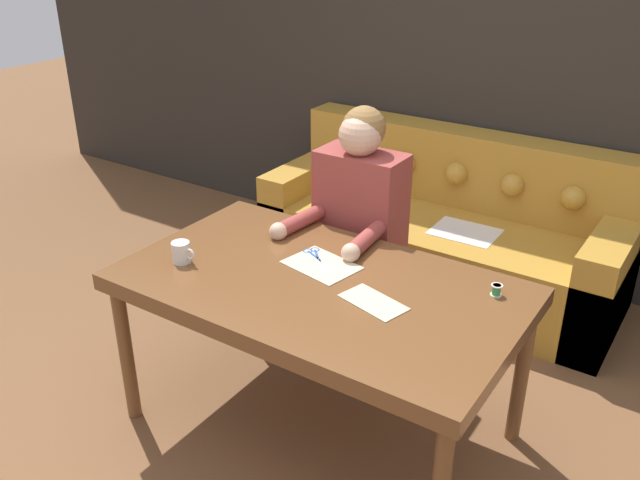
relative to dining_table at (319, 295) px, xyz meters
name	(u,v)px	position (x,y,z in m)	size (l,w,h in m)	color
ground_plane	(328,438)	(0.07, -0.05, -0.66)	(16.00, 16.00, 0.00)	brown
wall_back	(517,58)	(0.07, 1.89, 0.64)	(8.00, 0.06, 2.60)	#2D2823
dining_table	(319,295)	(0.00, 0.00, 0.00)	(1.58, 0.92, 0.73)	brown
couch	(443,234)	(-0.11, 1.49, -0.35)	(2.07, 0.81, 0.89)	#B7842D
person	(359,236)	(-0.17, 0.60, -0.02)	(0.46, 0.58, 1.27)	#33281E
pattern_paper_main	(321,265)	(-0.06, 0.11, 0.07)	(0.32, 0.26, 0.00)	beige
pattern_paper_offcut	(373,302)	(0.26, -0.02, 0.07)	(0.28, 0.20, 0.00)	beige
scissors	(316,256)	(-0.13, 0.16, 0.07)	(0.23, 0.19, 0.01)	silver
mug	(181,252)	(-0.56, -0.18, 0.11)	(0.11, 0.08, 0.09)	silver
thread_spool	(496,290)	(0.62, 0.28, 0.09)	(0.04, 0.04, 0.05)	#338C4C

